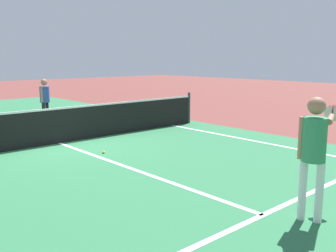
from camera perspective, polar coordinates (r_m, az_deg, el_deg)
ground_plane at (r=10.65m, az=-15.84°, el=-2.49°), size 60.00×60.00×0.00m
court_surface_inbounds at (r=10.65m, az=-15.84°, el=-2.48°), size 10.62×24.40×0.00m
line_service_near at (r=5.86m, az=13.93°, el=-12.73°), size 8.22×0.10×0.01m
line_center_service at (r=7.97m, az=-5.53°, el=-6.30°), size 0.10×6.40×0.01m
net at (r=10.55m, az=-15.96°, el=0.13°), size 9.86×0.09×1.07m
player_near at (r=5.57m, az=20.96°, el=-2.57°), size 1.22×0.51×1.74m
player_far at (r=13.65m, az=-17.87°, el=4.12°), size 0.36×0.32×1.56m
tennis_ball_near_net at (r=9.28m, az=-9.57°, el=-3.86°), size 0.07×0.07×0.07m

